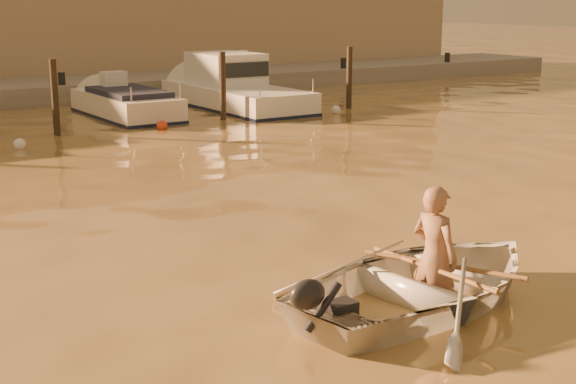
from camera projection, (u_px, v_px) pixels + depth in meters
ground_plane at (423, 286)px, 10.06m from camera, size 160.00×160.00×0.00m
dinghy at (428, 281)px, 9.46m from camera, size 4.18×3.27×0.79m
person at (434, 256)px, 9.46m from camera, size 0.50×0.68×1.71m
outboard_motor at (340, 313)px, 8.48m from camera, size 0.95×0.53×0.70m
oar_port at (442, 265)px, 9.59m from camera, size 0.80×1.98×0.13m
oar_starboard at (431, 268)px, 9.46m from camera, size 0.10×2.10×0.13m
moored_boat_3 at (126, 109)px, 24.39m from camera, size 1.86×5.44×0.95m
moored_boat_4 at (236, 88)px, 26.36m from camera, size 2.35×7.22×1.75m
piling_2 at (55, 101)px, 20.93m from camera, size 0.18×0.18×2.20m
piling_3 at (223, 89)px, 23.61m from camera, size 0.18×0.18×2.20m
piling_4 at (349, 81)px, 26.13m from camera, size 0.18×0.18×2.20m
fender_c at (20, 145)px, 19.23m from camera, size 0.30×0.30×0.30m
fender_d at (162, 126)px, 22.04m from camera, size 0.30×0.30×0.30m
fender_e at (336, 110)px, 25.10m from camera, size 0.30×0.30×0.30m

